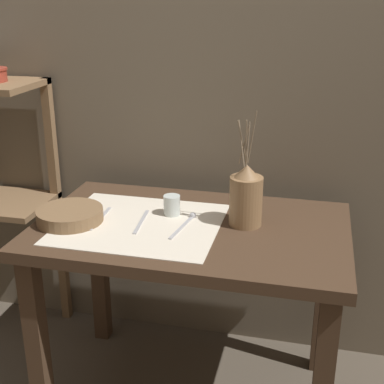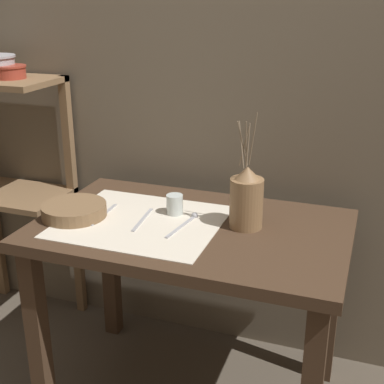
% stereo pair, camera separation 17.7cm
% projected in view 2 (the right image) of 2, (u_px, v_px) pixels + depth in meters
% --- Properties ---
extents(stone_wall_back, '(7.00, 0.06, 2.40)m').
position_uv_depth(stone_wall_back, '(230.00, 63.00, 2.03)').
color(stone_wall_back, '#6B5E4C').
rests_on(stone_wall_back, ground_plane).
extents(wooden_table, '(1.06, 0.66, 0.71)m').
position_uv_depth(wooden_table, '(191.00, 254.00, 1.85)').
color(wooden_table, '#422D1E').
rests_on(wooden_table, ground_plane).
extents(wooden_shelf_unit, '(0.49, 0.31, 1.13)m').
position_uv_depth(wooden_shelf_unit, '(12.00, 157.00, 2.32)').
color(wooden_shelf_unit, brown).
rests_on(wooden_shelf_unit, ground_plane).
extents(linen_cloth, '(0.54, 0.47, 0.00)m').
position_uv_depth(linen_cloth, '(141.00, 221.00, 1.84)').
color(linen_cloth, beige).
rests_on(linen_cloth, wooden_table).
extents(pitcher_with_flowers, '(0.11, 0.11, 0.39)m').
position_uv_depth(pitcher_with_flowers, '(246.00, 199.00, 1.77)').
color(pitcher_with_flowers, olive).
rests_on(pitcher_with_flowers, wooden_table).
extents(wooden_bowl, '(0.23, 0.23, 0.05)m').
position_uv_depth(wooden_bowl, '(74.00, 211.00, 1.87)').
color(wooden_bowl, brown).
rests_on(wooden_bowl, wooden_table).
extents(glass_tumbler_near, '(0.06, 0.06, 0.07)m').
position_uv_depth(glass_tumbler_near, '(175.00, 204.00, 1.89)').
color(glass_tumbler_near, silver).
rests_on(glass_tumbler_near, wooden_table).
extents(fork_inner, '(0.02, 0.20, 0.00)m').
position_uv_depth(fork_inner, '(104.00, 215.00, 1.89)').
color(fork_inner, '#A8A8AD').
rests_on(fork_inner, wooden_table).
extents(knife_center, '(0.03, 0.20, 0.00)m').
position_uv_depth(knife_center, '(142.00, 220.00, 1.84)').
color(knife_center, '#A8A8AD').
rests_on(knife_center, wooden_table).
extents(spoon_inner, '(0.05, 0.21, 0.02)m').
position_uv_depth(spoon_inner, '(189.00, 220.00, 1.84)').
color(spoon_inner, '#A8A8AD').
rests_on(spoon_inner, wooden_table).
extents(metal_pot_small, '(0.13, 0.13, 0.05)m').
position_uv_depth(metal_pot_small, '(10.00, 71.00, 2.13)').
color(metal_pot_small, '#9E3828').
rests_on(metal_pot_small, wooden_shelf_unit).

